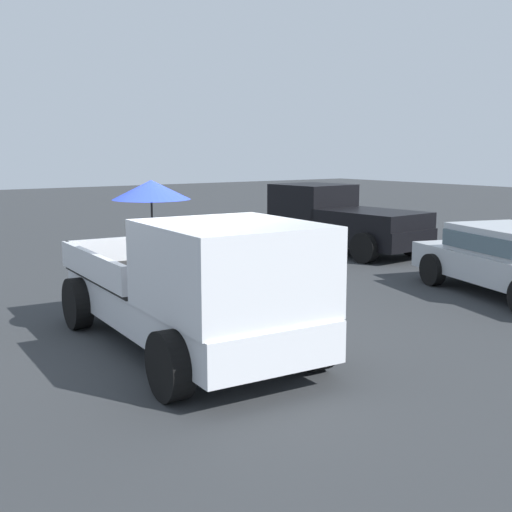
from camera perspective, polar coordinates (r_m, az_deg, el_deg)
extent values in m
plane|color=#2D3033|center=(9.44, -6.34, -7.85)|extent=(80.00, 80.00, 0.00)
cylinder|color=black|center=(8.36, 4.96, -7.22)|extent=(0.82, 0.33, 0.80)
cylinder|color=black|center=(7.41, -7.50, -9.43)|extent=(0.82, 0.33, 0.80)
cylinder|color=black|center=(11.27, -5.66, -2.91)|extent=(0.82, 0.33, 0.80)
cylinder|color=black|center=(10.59, -15.27, -3.99)|extent=(0.82, 0.33, 0.80)
cube|color=silver|center=(9.29, -6.40, -4.48)|extent=(5.11, 2.14, 0.50)
cube|color=silver|center=(7.90, -2.18, -0.99)|extent=(2.22, 2.00, 1.08)
cube|color=#4C606B|center=(7.02, 1.81, -0.62)|extent=(0.18, 1.72, 0.64)
cube|color=black|center=(10.26, -9.17, -1.63)|extent=(2.92, 2.03, 0.06)
cube|color=silver|center=(10.59, -4.60, 0.06)|extent=(2.80, 0.29, 0.40)
cube|color=silver|center=(9.91, -14.12, -0.82)|extent=(2.80, 0.29, 0.40)
cube|color=silver|center=(11.46, -11.77, 0.60)|extent=(0.23, 1.84, 0.40)
ellipsoid|color=olive|center=(9.54, -9.14, -0.68)|extent=(0.70, 0.37, 0.52)
sphere|color=olive|center=(9.22, -8.48, 1.01)|extent=(0.30, 0.30, 0.28)
cone|color=olive|center=(9.23, -8.05, 1.91)|extent=(0.10, 0.10, 0.12)
cone|color=olive|center=(9.17, -8.96, 1.84)|extent=(0.10, 0.10, 0.12)
cylinder|color=black|center=(9.69, -9.01, 1.55)|extent=(0.03, 0.03, 1.21)
cone|color=#1E33B7|center=(9.62, -9.11, 5.72)|extent=(1.21, 1.21, 0.28)
cylinder|color=black|center=(18.54, 1.96, 1.83)|extent=(0.78, 0.31, 0.76)
cylinder|color=black|center=(19.84, 6.08, 2.27)|extent=(0.78, 0.31, 0.76)
cylinder|color=black|center=(16.30, 9.43, 0.70)|extent=(0.78, 0.31, 0.76)
cylinder|color=black|center=(17.77, 13.46, 1.26)|extent=(0.78, 0.31, 0.76)
cube|color=black|center=(18.04, 7.60, 2.10)|extent=(4.92, 2.14, 0.50)
cube|color=black|center=(18.80, 4.96, 4.73)|extent=(2.02, 1.93, 1.00)
cube|color=black|center=(17.33, 10.06, 3.25)|extent=(2.82, 1.99, 0.40)
cylinder|color=black|center=(14.98, 20.74, -0.72)|extent=(0.70, 0.40, 0.66)
cylinder|color=black|center=(13.93, 15.13, -1.15)|extent=(0.70, 0.40, 0.66)
cube|color=#ADB2B7|center=(13.36, 21.38, 1.23)|extent=(2.47, 2.14, 0.56)
cube|color=#4C606B|center=(13.36, 21.38, 1.23)|extent=(2.44, 2.20, 0.32)
cylinder|color=black|center=(18.39, 21.36, 0.99)|extent=(0.66, 0.23, 0.66)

